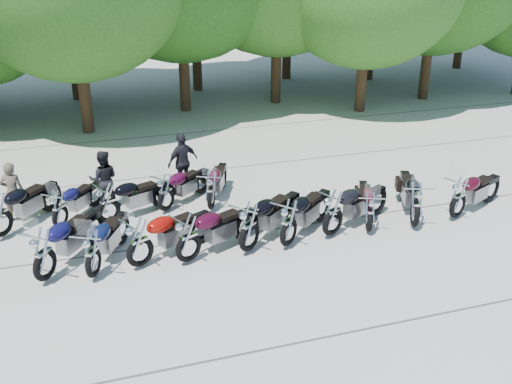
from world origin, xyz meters
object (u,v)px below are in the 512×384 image
object	(u,v)px
motorcycle_2	(139,241)
motorcycle_5	(289,222)
motorcycle_13	(166,191)
motorcycle_12	(108,202)
motorcycle_1	(92,252)
motorcycle_8	(416,203)
motorcycle_14	(211,189)
motorcycle_6	(333,212)
motorcycle_11	(59,208)
motorcycle_4	(249,225)
rider_2	(183,162)
motorcycle_0	(43,253)
motorcycle_10	(0,213)
rider_0	(13,192)
rider_1	(104,179)
motorcycle_3	(188,237)
motorcycle_7	(370,211)
motorcycle_9	(459,197)

from	to	relation	value
motorcycle_2	motorcycle_5	world-z (taller)	motorcycle_5
motorcycle_13	motorcycle_5	bearing A→B (deg)	-178.49
motorcycle_12	motorcycle_1	bearing A→B (deg)	145.46
motorcycle_8	motorcycle_12	bearing A→B (deg)	2.84
motorcycle_14	motorcycle_6	bearing A→B (deg)	161.01
motorcycle_5	motorcycle_8	world-z (taller)	motorcycle_8
motorcycle_1	motorcycle_11	size ratio (longest dim) A/B	1.13
motorcycle_4	rider_2	distance (m)	4.28
motorcycle_0	motorcycle_5	xyz separation A→B (m)	(5.53, -0.12, -0.02)
motorcycle_10	rider_2	xyz separation A→B (m)	(4.86, 1.69, 0.18)
motorcycle_11	rider_0	bearing A→B (deg)	1.37
motorcycle_6	rider_0	size ratio (longest dim) A/B	1.52
rider_0	rider_1	bearing A→B (deg)	-161.71
motorcycle_3	rider_2	distance (m)	4.35
motorcycle_1	motorcycle_10	size ratio (longest dim) A/B	0.95
motorcycle_7	rider_1	bearing A→B (deg)	-8.85
motorcycle_9	motorcycle_12	size ratio (longest dim) A/B	1.04
motorcycle_5	motorcycle_7	bearing A→B (deg)	-127.41
motorcycle_1	rider_0	distance (m)	3.97
motorcycle_4	rider_0	bearing A→B (deg)	18.92
motorcycle_0	rider_2	size ratio (longest dim) A/B	1.46
motorcycle_0	motorcycle_14	world-z (taller)	motorcycle_0
motorcycle_1	motorcycle_3	world-z (taller)	motorcycle_3
motorcycle_6	motorcycle_9	size ratio (longest dim) A/B	1.06
rider_1	motorcycle_0	bearing A→B (deg)	74.09
motorcycle_8	motorcycle_0	bearing A→B (deg)	21.19
motorcycle_1	motorcycle_11	bearing A→B (deg)	-49.76
motorcycle_12	rider_2	size ratio (longest dim) A/B	1.31
motorcycle_1	motorcycle_12	bearing A→B (deg)	-75.18
motorcycle_6	motorcycle_8	distance (m)	2.21
motorcycle_7	rider_0	bearing A→B (deg)	-0.61
motorcycle_4	motorcycle_8	bearing A→B (deg)	-128.25
motorcycle_6	motorcycle_7	world-z (taller)	motorcycle_6
motorcycle_2	motorcycle_6	bearing A→B (deg)	-115.47
motorcycle_11	motorcycle_5	bearing A→B (deg)	-168.83
motorcycle_7	motorcycle_14	bearing A→B (deg)	-14.35
motorcycle_5	motorcycle_9	size ratio (longest dim) A/B	1.04
motorcycle_12	motorcycle_13	size ratio (longest dim) A/B	1.04
motorcycle_8	motorcycle_14	bearing A→B (deg)	-6.88
motorcycle_2	rider_1	world-z (taller)	rider_1
motorcycle_1	motorcycle_2	distance (m)	1.04
motorcycle_1	motorcycle_2	world-z (taller)	motorcycle_2
motorcycle_8	motorcycle_11	distance (m)	9.02
motorcycle_0	motorcycle_8	distance (m)	8.95
motorcycle_2	motorcycle_13	distance (m)	2.95
motorcycle_5	motorcycle_9	distance (m)	4.76
motorcycle_5	motorcycle_2	bearing A→B (deg)	48.22
motorcycle_1	motorcycle_9	size ratio (longest dim) A/B	0.98
motorcycle_2	motorcycle_7	bearing A→B (deg)	-116.19
motorcycle_13	motorcycle_8	bearing A→B (deg)	-155.05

